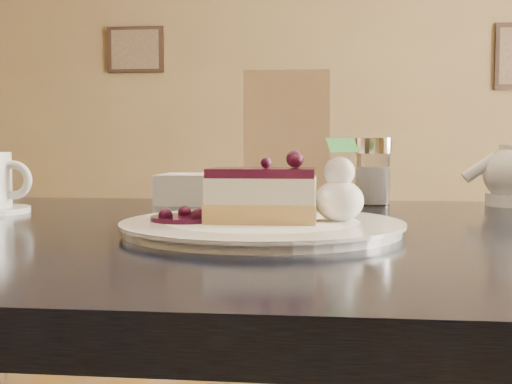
{
  "coord_description": "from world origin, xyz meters",
  "views": [
    {
      "loc": [
        0.12,
        -0.62,
        0.84
      ],
      "look_at": [
        0.06,
        0.02,
        0.8
      ],
      "focal_mm": 45.0,
      "sensor_mm": 36.0,
      "label": 1
    }
  ],
  "objects": [
    {
      "name": "main_table",
      "position": [
        0.06,
        0.14,
        0.67
      ],
      "size": [
        1.2,
        0.81,
        0.75
      ],
      "rotation": [
        0.0,
        0.0,
        -0.01
      ],
      "color": "black",
      "rests_on": "ground"
    },
    {
      "name": "dessert_plate",
      "position": [
        0.06,
        0.09,
        0.75
      ],
      "size": [
        0.3,
        0.3,
        0.01
      ],
      "primitive_type": "cylinder",
      "color": "white",
      "rests_on": "main_table"
    },
    {
      "name": "cheesecake_slice",
      "position": [
        0.06,
        0.09,
        0.79
      ],
      "size": [
        0.12,
        0.09,
        0.06
      ],
      "rotation": [
        0.0,
        0.0,
        -0.01
      ],
      "color": "#E1B24F",
      "rests_on": "dessert_plate"
    },
    {
      "name": "whipped_cream",
      "position": [
        0.14,
        0.1,
        0.78
      ],
      "size": [
        0.05,
        0.05,
        0.05
      ],
      "color": "white",
      "rests_on": "dessert_plate"
    },
    {
      "name": "berry_sauce",
      "position": [
        -0.03,
        0.08,
        0.76
      ],
      "size": [
        0.08,
        0.08,
        0.01
      ],
      "primitive_type": "cylinder",
      "color": "black",
      "rests_on": "dessert_plate"
    },
    {
      "name": "menu_card",
      "position": [
        0.07,
        0.44,
        0.86
      ],
      "size": [
        0.14,
        0.03,
        0.22
      ],
      "primitive_type": "cube",
      "rotation": [
        0.0,
        0.0,
        -0.01
      ],
      "color": "beige",
      "rests_on": "main_table"
    },
    {
      "name": "sugar_shaker",
      "position": [
        0.21,
        0.44,
        0.8
      ],
      "size": [
        0.06,
        0.06,
        0.11
      ],
      "color": "white",
      "rests_on": "main_table"
    },
    {
      "name": "napkin_stack",
      "position": [
        -0.08,
        0.44,
        0.77
      ],
      "size": [
        0.12,
        0.12,
        0.05
      ],
      "primitive_type": "cube",
      "rotation": [
        0.0,
        0.0,
        -0.01
      ],
      "color": "white",
      "rests_on": "main_table"
    }
  ]
}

